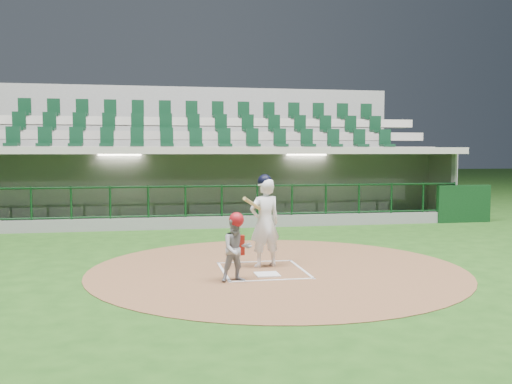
# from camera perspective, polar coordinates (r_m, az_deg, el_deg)

# --- Properties ---
(ground) EXTENTS (120.00, 120.00, 0.00)m
(ground) POSITION_cam_1_polar(r_m,az_deg,el_deg) (11.20, 0.39, -7.60)
(ground) COLOR #1D4513
(ground) RESTS_ON ground
(dirt_circle) EXTENTS (7.20, 7.20, 0.01)m
(dirt_circle) POSITION_cam_1_polar(r_m,az_deg,el_deg) (11.06, 2.13, -7.71)
(dirt_circle) COLOR brown
(dirt_circle) RESTS_ON ground
(home_plate) EXTENTS (0.43, 0.43, 0.02)m
(home_plate) POSITION_cam_1_polar(r_m,az_deg,el_deg) (10.52, 1.12, -8.23)
(home_plate) COLOR white
(home_plate) RESTS_ON dirt_circle
(batter_box_chalk) EXTENTS (1.55, 1.80, 0.01)m
(batter_box_chalk) POSITION_cam_1_polar(r_m,az_deg,el_deg) (10.90, 0.69, -7.82)
(batter_box_chalk) COLOR white
(batter_box_chalk) RESTS_ON ground
(dugout_structure) EXTENTS (16.40, 3.70, 3.00)m
(dugout_structure) POSITION_cam_1_polar(r_m,az_deg,el_deg) (18.74, -3.78, 0.07)
(dugout_structure) COLOR slate
(dugout_structure) RESTS_ON ground
(seating_deck) EXTENTS (17.00, 6.72, 5.15)m
(seating_deck) POSITION_cam_1_polar(r_m,az_deg,el_deg) (21.79, -5.06, 1.81)
(seating_deck) COLOR gray
(seating_deck) RESTS_ON ground
(batter) EXTENTS (0.90, 0.92, 1.81)m
(batter) POSITION_cam_1_polar(r_m,az_deg,el_deg) (11.11, 0.88, -2.89)
(batter) COLOR white
(batter) RESTS_ON dirt_circle
(catcher) EXTENTS (0.61, 0.51, 1.21)m
(catcher) POSITION_cam_1_polar(r_m,az_deg,el_deg) (9.90, -1.96, -5.55)
(catcher) COLOR #98989D
(catcher) RESTS_ON dirt_circle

